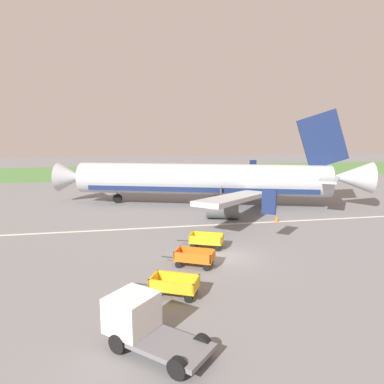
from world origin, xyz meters
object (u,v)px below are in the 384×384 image
Objects in this scene: baggage_cart_third_in_row at (206,240)px; service_truck_beside_carts at (141,321)px; airplane at (210,180)px; baggage_cart_second_in_row at (194,257)px; baggage_cart_nearest at (174,285)px; traffic_cone_near_plane at (277,219)px.

service_truck_beside_carts reaches higher than baggage_cart_third_in_row.
service_truck_beside_carts is at bearing -109.15° from airplane.
baggage_cart_second_in_row is at bearing 64.98° from service_truck_beside_carts.
airplane is at bearing 70.85° from service_truck_beside_carts.
baggage_cart_second_in_row is 0.99× the size of baggage_cart_third_in_row.
baggage_cart_nearest is 4.45m from baggage_cart_second_in_row.
baggage_cart_second_in_row reaches higher than traffic_cone_near_plane.
baggage_cart_second_in_row is at bearing -114.59° from baggage_cart_third_in_row.
baggage_cart_nearest is 5.84× the size of traffic_cone_near_plane.
baggage_cart_nearest is at bearing 65.32° from service_truck_beside_carts.
traffic_cone_near_plane is at bearing 49.16° from baggage_cart_nearest.
baggage_cart_second_in_row is at bearing -106.47° from airplane.
airplane is 20.16m from baggage_cart_second_in_row.
baggage_cart_nearest is at bearing -108.09° from airplane.
airplane is 10.49× the size of baggage_cart_second_in_row.
traffic_cone_near_plane is (12.17, 14.08, -0.30)m from baggage_cart_nearest.
baggage_cart_third_in_row is at bearing 65.41° from baggage_cart_second_in_row.
airplane reaches higher than service_truck_beside_carts.
baggage_cart_third_in_row reaches higher than traffic_cone_near_plane.
baggage_cart_second_in_row is 3.88m from baggage_cart_third_in_row.
baggage_cart_third_in_row is at bearing 65.11° from service_truck_beside_carts.
traffic_cone_near_plane is (14.13, 18.34, -0.80)m from service_truck_beside_carts.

